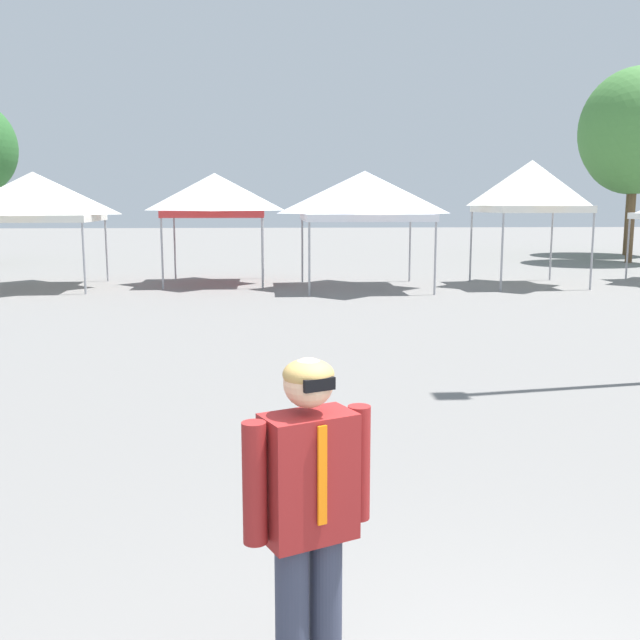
# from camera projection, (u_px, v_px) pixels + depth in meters

# --- Properties ---
(canopy_tent_far_left) EXTENTS (3.64, 3.64, 3.34)m
(canopy_tent_far_left) POSITION_uv_depth(u_px,v_px,m) (34.00, 197.00, 20.74)
(canopy_tent_far_left) COLOR #9E9EA3
(canopy_tent_far_left) RESTS_ON ground
(canopy_tent_far_right) EXTENTS (3.03, 3.03, 3.35)m
(canopy_tent_far_right) POSITION_uv_depth(u_px,v_px,m) (215.00, 195.00, 21.90)
(canopy_tent_far_right) COLOR #9E9EA3
(canopy_tent_far_right) RESTS_ON ground
(canopy_tent_right_of_center) EXTENTS (3.62, 3.62, 3.36)m
(canopy_tent_right_of_center) POSITION_uv_depth(u_px,v_px,m) (364.00, 196.00, 20.68)
(canopy_tent_right_of_center) COLOR #9E9EA3
(canopy_tent_right_of_center) RESTS_ON ground
(canopy_tent_left_of_center) EXTENTS (2.95, 2.95, 3.70)m
(canopy_tent_left_of_center) POSITION_uv_depth(u_px,v_px,m) (531.00, 186.00, 21.34)
(canopy_tent_left_of_center) COLOR #9E9EA3
(canopy_tent_left_of_center) RESTS_ON ground
(person_foreground) EXTENTS (0.60, 0.39, 1.78)m
(person_foreground) POSITION_uv_depth(u_px,v_px,m) (309.00, 515.00, 3.36)
(person_foreground) COLOR #33384C
(person_foreground) RESTS_ON ground
(tree_behind_tents_center) EXTENTS (4.59, 4.59, 7.86)m
(tree_behind_tents_center) POSITION_uv_depth(u_px,v_px,m) (637.00, 131.00, 29.20)
(tree_behind_tents_center) COLOR brown
(tree_behind_tents_center) RESTS_ON ground
(tree_behind_tents_right) EXTENTS (4.67, 4.67, 7.99)m
(tree_behind_tents_right) POSITION_uv_depth(u_px,v_px,m) (633.00, 138.00, 33.53)
(tree_behind_tents_right) COLOR brown
(tree_behind_tents_right) RESTS_ON ground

